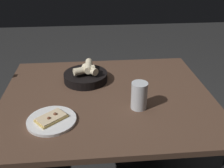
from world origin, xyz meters
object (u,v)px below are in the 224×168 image
object	(u,v)px
pizza_plate	(52,120)
beer_glass	(139,97)
dining_table	(107,104)
bread_basket	(86,75)

from	to	relation	value
pizza_plate	beer_glass	distance (m)	0.43
dining_table	bread_basket	bearing A→B (deg)	32.55
pizza_plate	bread_basket	bearing A→B (deg)	-21.97
pizza_plate	dining_table	bearing A→B (deg)	-51.38
pizza_plate	bread_basket	xyz separation A→B (m)	(0.40, -0.16, 0.02)
dining_table	beer_glass	xyz separation A→B (m)	(-0.14, -0.15, 0.12)
beer_glass	dining_table	bearing A→B (deg)	46.86
bread_basket	beer_glass	distance (m)	0.41
bread_basket	pizza_plate	bearing A→B (deg)	158.03
bread_basket	beer_glass	size ratio (longest dim) A/B	1.86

